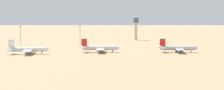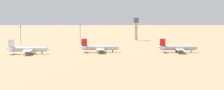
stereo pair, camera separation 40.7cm
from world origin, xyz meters
name	(u,v)px [view 2 (the right image)]	position (x,y,z in m)	size (l,w,h in m)	color
ground	(141,55)	(0.00, 0.00, 0.00)	(4000.00, 4000.00, 0.00)	#9E8460
ridge_west	(5,1)	(-289.51, 945.16, 67.50)	(278.20, 260.20, 134.99)	#7F6C5C
ridge_center	(114,7)	(50.56, 1080.57, 50.34)	(253.87, 207.22, 100.68)	slate
ridge_east	(184,2)	(275.28, 999.51, 67.62)	(379.07, 368.82, 135.23)	#71665C
parked_jet_white_1	(27,49)	(-80.10, 10.61, 3.43)	(31.62, 26.44, 10.48)	white
parked_jet_red_2	(99,48)	(-28.63, 19.80, 3.36)	(31.06, 26.13, 10.26)	silver
parked_jet_red_3	(177,48)	(29.50, 15.62, 3.36)	(31.04, 26.24, 10.25)	silver
control_tower	(136,27)	(15.49, 155.23, 14.77)	(5.20, 5.20, 24.48)	#C6B793
light_pole_west	(80,34)	(-44.11, 97.87, 10.04)	(1.80, 0.50, 17.60)	#59595E
light_pole_mid	(21,34)	(-99.26, 97.32, 9.97)	(1.80, 0.50, 17.48)	#59595E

